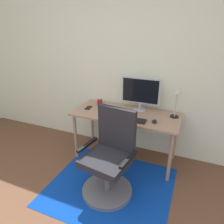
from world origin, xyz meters
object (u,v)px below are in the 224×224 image
desk (126,118)px  monitor (141,92)px  coffee_cup (100,102)px  office_chair (110,162)px  computer_mouse (154,121)px  keyboard (129,119)px  cell_phone (89,108)px  desk_lamp (177,98)px

desk → monitor: (0.14, 0.18, 0.34)m
coffee_cup → office_chair: 1.04m
desk → computer_mouse: 0.45m
computer_mouse → office_chair: (-0.37, -0.54, -0.34)m
keyboard → cell_phone: (-0.67, 0.16, -0.00)m
monitor → coffee_cup: monitor is taller
desk → office_chair: office_chair is taller
cell_phone → office_chair: (0.61, -0.66, -0.33)m
computer_mouse → cell_phone: (-0.98, 0.12, -0.01)m
monitor → office_chair: 1.05m
desk → coffee_cup: size_ratio=16.90×
keyboard → computer_mouse: (0.31, 0.04, 0.01)m
coffee_cup → office_chair: size_ratio=0.09×
computer_mouse → keyboard: bearing=-172.8°
cell_phone → desk_lamp: 1.23m
keyboard → monitor: bearing=84.4°
monitor → keyboard: monitor is taller
cell_phone → office_chair: office_chair is taller
monitor → keyboard: size_ratio=1.24×
desk → computer_mouse: (0.42, -0.14, 0.09)m
coffee_cup → cell_phone: (-0.10, -0.17, -0.04)m
monitor → coffee_cup: 0.65m
desk → desk_lamp: desk_lamp is taller
desk_lamp → coffee_cup: bearing=179.3°
computer_mouse → office_chair: size_ratio=0.10×
monitor → desk: bearing=-128.9°
cell_phone → desk_lamp: size_ratio=0.36×
desk_lamp → desk: bearing=-168.5°
coffee_cup → desk: bearing=-17.0°
keyboard → office_chair: 0.61m
desk → keyboard: size_ratio=3.38×
desk → office_chair: size_ratio=1.45×
computer_mouse → office_chair: bearing=-124.4°
monitor → keyboard: 0.45m
desk → keyboard: bearing=-59.4°
keyboard → desk: bearing=120.6°
computer_mouse → desk_lamp: (0.21, 0.27, 0.25)m
keyboard → coffee_cup: (-0.57, 0.32, 0.03)m
cell_phone → office_chair: bearing=-52.3°
computer_mouse → desk_lamp: size_ratio=0.27×
keyboard → desk_lamp: (0.52, 0.31, 0.26)m
desk → keyboard: 0.23m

